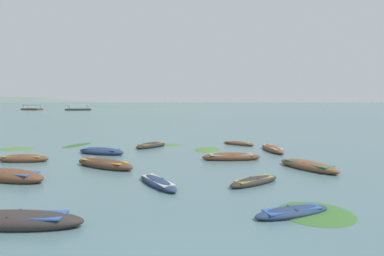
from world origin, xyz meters
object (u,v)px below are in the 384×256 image
at_px(rowboat_2, 308,166).
at_px(rowboat_10, 273,149).
at_px(rowboat_11, 238,143).
at_px(rowboat_6, 254,181).
at_px(rowboat_7, 11,176).
at_px(rowboat_1, 23,159).
at_px(ferry_2, 32,109).
at_px(rowboat_4, 158,182).
at_px(rowboat_12, 151,145).
at_px(rowboat_9, 292,212).
at_px(rowboat_8, 14,220).
at_px(ferry_0, 78,109).
at_px(rowboat_0, 105,164).
at_px(rowboat_3, 101,151).
at_px(rowboat_5, 231,157).

distance_m(rowboat_2, rowboat_10, 6.63).
height_order(rowboat_2, rowboat_11, rowboat_2).
bearing_deg(rowboat_6, rowboat_7, 169.95).
xyz_separation_m(rowboat_1, rowboat_10, (18.17, 2.21, -0.01)).
xyz_separation_m(rowboat_2, ferry_2, (-64.32, 129.19, 0.25)).
height_order(rowboat_1, rowboat_4, rowboat_1).
height_order(rowboat_2, rowboat_12, rowboat_2).
distance_m(rowboat_1, rowboat_6, 15.37).
bearing_deg(rowboat_1, rowboat_2, -13.93).
height_order(rowboat_9, rowboat_10, rowboat_10).
relative_size(rowboat_4, rowboat_7, 0.85).
distance_m(rowboat_1, rowboat_11, 17.42).
bearing_deg(rowboat_6, rowboat_11, 77.91).
distance_m(rowboat_8, rowboat_12, 17.12).
bearing_deg(ferry_2, rowboat_2, -63.53).
relative_size(rowboat_11, ferry_0, 0.27).
distance_m(rowboat_2, ferry_0, 129.04).
bearing_deg(rowboat_0, rowboat_2, -8.92).
height_order(rowboat_11, rowboat_12, rowboat_12).
relative_size(rowboat_1, rowboat_9, 1.10).
distance_m(rowboat_10, ferry_0, 122.94).
bearing_deg(rowboat_2, rowboat_12, 133.93).
relative_size(rowboat_3, ferry_0, 0.38).
bearing_deg(rowboat_9, rowboat_5, 87.96).
xyz_separation_m(rowboat_8, rowboat_10, (13.92, 13.47, -0.01)).
distance_m(rowboat_9, rowboat_11, 17.58).
height_order(rowboat_1, rowboat_7, rowboat_7).
bearing_deg(ferry_2, rowboat_5, -64.32).
bearing_deg(rowboat_6, rowboat_9, -89.43).
xyz_separation_m(rowboat_9, ferry_2, (-60.11, 136.17, 0.33)).
distance_m(rowboat_9, ferry_2, 148.85).
bearing_deg(rowboat_7, rowboat_10, 23.77).
xyz_separation_m(rowboat_10, rowboat_11, (-1.80, 3.75, -0.05)).
height_order(rowboat_5, rowboat_11, rowboat_5).
distance_m(rowboat_4, rowboat_9, 6.50).
bearing_deg(rowboat_6, rowboat_2, 33.97).
distance_m(rowboat_1, rowboat_5, 13.99).
xyz_separation_m(rowboat_1, rowboat_11, (16.37, 5.96, -0.06)).
height_order(rowboat_2, rowboat_6, rowboat_2).
height_order(rowboat_10, ferry_0, ferry_0).
height_order(rowboat_1, ferry_2, ferry_2).
bearing_deg(rowboat_1, rowboat_0, -23.80).
xyz_separation_m(rowboat_6, rowboat_7, (-12.05, 2.13, 0.09)).
xyz_separation_m(rowboat_7, rowboat_12, (6.89, 10.49, -0.05)).
bearing_deg(rowboat_11, rowboat_12, -175.68).
bearing_deg(rowboat_0, rowboat_9, -48.42).
xyz_separation_m(rowboat_4, ferry_0, (-33.50, 124.37, 0.31)).
xyz_separation_m(rowboat_1, rowboat_2, (17.79, -4.41, 0.00)).
xyz_separation_m(rowboat_4, rowboat_5, (5.07, 5.90, 0.06)).
relative_size(rowboat_6, rowboat_10, 0.79).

